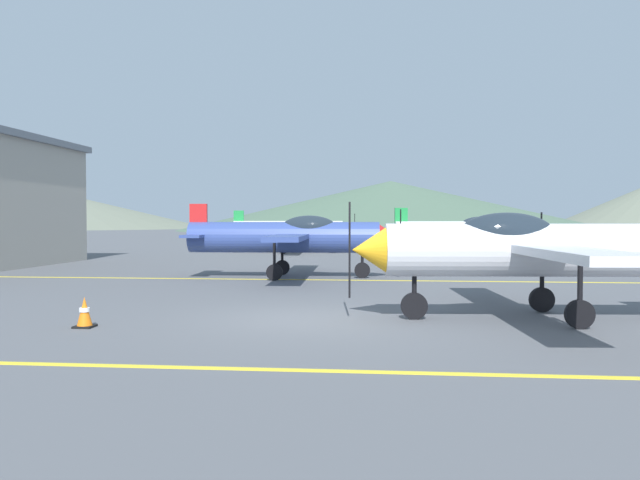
{
  "coord_description": "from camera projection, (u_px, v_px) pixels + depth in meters",
  "views": [
    {
      "loc": [
        1.55,
        -13.0,
        2.08
      ],
      "look_at": [
        -1.16,
        14.0,
        1.2
      ],
      "focal_mm": 35.48,
      "sensor_mm": 36.0,
      "label": 1
    }
  ],
  "objects": [
    {
      "name": "apron_line_near",
      "position": [
        270.0,
        370.0,
        8.72
      ],
      "size": [
        80.0,
        0.16,
        0.01
      ],
      "primitive_type": "cube",
      "color": "yellow",
      "rests_on": "ground_plane"
    },
    {
      "name": "airplane_mid",
      "position": [
        292.0,
        236.0,
        22.52
      ],
      "size": [
        7.65,
        8.82,
        2.64
      ],
      "color": "#33478C",
      "rests_on": "ground_plane"
    },
    {
      "name": "ground_plane",
      "position": [
        308.0,
        319.0,
        13.15
      ],
      "size": [
        400.0,
        400.0,
        0.0
      ],
      "primitive_type": "plane",
      "color": "#54565B"
    },
    {
      "name": "car_sedan",
      "position": [
        619.0,
        243.0,
        33.22
      ],
      "size": [
        4.65,
        3.49,
        1.62
      ],
      "color": "black",
      "rests_on": "ground_plane"
    },
    {
      "name": "traffic_cone_front",
      "position": [
        85.0,
        313.0,
        12.14
      ],
      "size": [
        0.36,
        0.36,
        0.59
      ],
      "color": "black",
      "rests_on": "ground_plane"
    },
    {
      "name": "hill_left",
      "position": [
        58.0,
        210.0,
        151.74
      ],
      "size": [
        71.59,
        71.59,
        8.55
      ],
      "primitive_type": "cone",
      "color": "slate",
      "rests_on": "ground_plane"
    },
    {
      "name": "hill_centerleft",
      "position": [
        391.0,
        206.0,
        125.3
      ],
      "size": [
        83.88,
        83.88,
        9.73
      ],
      "primitive_type": "cone",
      "color": "#4C6651",
      "rests_on": "ground_plane"
    },
    {
      "name": "apron_line_far",
      "position": [
        338.0,
        280.0,
        21.65
      ],
      "size": [
        80.0,
        0.16,
        0.01
      ],
      "primitive_type": "cube",
      "color": "yellow",
      "rests_on": "ground_plane"
    },
    {
      "name": "airplane_near",
      "position": [
        536.0,
        248.0,
        13.04
      ],
      "size": [
        7.69,
        8.84,
        2.64
      ],
      "color": "silver",
      "rests_on": "ground_plane"
    },
    {
      "name": "airplane_back",
      "position": [
        293.0,
        229.0,
        39.29
      ],
      "size": [
        7.67,
        8.83,
        2.64
      ],
      "color": "white",
      "rests_on": "ground_plane"
    },
    {
      "name": "airplane_far",
      "position": [
        468.0,
        232.0,
        31.02
      ],
      "size": [
        7.74,
        8.78,
        2.64
      ],
      "color": "white",
      "rests_on": "ground_plane"
    }
  ]
}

